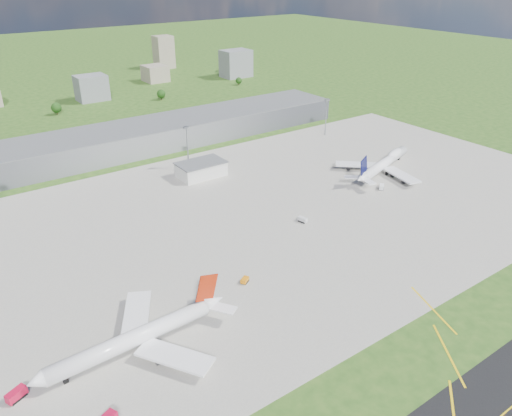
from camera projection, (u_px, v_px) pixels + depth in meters
ground at (149, 155)px, 318.63m from camera, size 1400.00×1400.00×0.00m
apron at (263, 214)px, 243.63m from camera, size 360.00×190.00×0.08m
terminal at (138, 138)px, 326.25m from camera, size 300.00×42.00×15.00m
ops_building at (201, 170)px, 285.63m from camera, size 26.00×16.00×8.00m
mast_center at (187, 140)px, 290.50m from camera, size 3.50×2.00×25.90m
mast_east at (326, 111)px, 347.94m from camera, size 3.50×2.00×25.90m
airliner_red_twin at (139, 337)px, 156.86m from camera, size 65.56×51.14×18.00m
airliner_blue_quad at (385, 163)px, 292.57m from camera, size 65.91×50.54×17.66m
crash_tender at (16, 395)px, 139.98m from camera, size 6.28×4.69×3.04m
tug_yellow at (245, 280)px, 191.42m from camera, size 4.31×3.78×1.85m
van_white_near at (303, 220)px, 235.89m from camera, size 3.14×5.04×2.41m
van_white_far at (382, 187)px, 270.00m from camera, size 5.32×4.93×2.56m
bldg_c at (92, 88)px, 440.87m from camera, size 26.00×20.00×22.00m
bldg_ce at (155, 73)px, 513.14m from camera, size 22.00×24.00×16.00m
bldg_e at (236, 64)px, 530.38m from camera, size 30.00×22.00×28.00m
bldg_tall_e at (164, 52)px, 573.35m from camera, size 20.00×18.00×36.00m
tree_c at (56, 108)px, 400.39m from camera, size 8.10×8.10×9.90m
tree_e at (161, 94)px, 443.89m from camera, size 7.65×7.65×9.35m
tree_far_e at (239, 81)px, 498.61m from camera, size 6.30×6.30×7.70m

